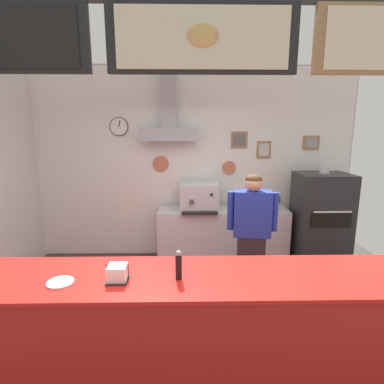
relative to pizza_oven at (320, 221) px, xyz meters
name	(u,v)px	position (x,y,z in m)	size (l,w,h in m)	color
ground_plane	(199,348)	(-1.92, -1.77, -0.74)	(6.21, 6.21, 0.00)	#3F3A38
back_wall_assembly	(193,159)	(-1.93, 0.46, 0.91)	(5.18, 2.78, 3.09)	#9E9E99
service_counter	(202,335)	(-1.92, -2.27, -0.23)	(3.97, 0.72, 1.02)	red
back_prep_counter	(222,236)	(-1.47, 0.23, -0.31)	(2.03, 0.54, 0.88)	silver
pizza_oven	(320,221)	(0.00, 0.00, 0.00)	(0.76, 0.69, 1.57)	#232326
shop_worker	(251,235)	(-1.26, -0.95, 0.13)	(0.59, 0.27, 1.61)	#232328
espresso_machine	(199,197)	(-1.84, 0.20, 0.35)	(0.59, 0.55, 0.42)	silver
potted_oregano	(274,200)	(-0.68, 0.19, 0.29)	(0.22, 0.22, 0.26)	#9E563D
potted_sage	(235,203)	(-1.27, 0.20, 0.25)	(0.13, 0.13, 0.19)	#4C4C51
condiment_plate	(60,282)	(-2.95, -2.36, 0.29)	(0.19, 0.19, 0.01)	white
napkin_holder	(118,273)	(-2.54, -2.33, 0.34)	(0.17, 0.16, 0.13)	#262628
pepper_grinder	(179,265)	(-2.10, -2.32, 0.39)	(0.05, 0.05, 0.22)	black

